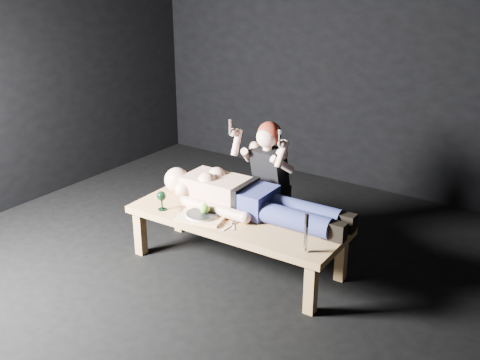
{
  "coord_description": "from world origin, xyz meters",
  "views": [
    {
      "loc": [
        2.41,
        -3.11,
        2.38
      ],
      "look_at": [
        0.06,
        0.3,
        0.75
      ],
      "focal_mm": 42.21,
      "sensor_mm": 36.0,
      "label": 1
    }
  ],
  "objects_px": {
    "kneeling_woman": "(274,180)",
    "goblet": "(162,201)",
    "carving_knife": "(306,233)",
    "table": "(237,242)",
    "lying_man": "(252,196)",
    "serving_tray": "(202,217)"
  },
  "relations": [
    {
      "from": "kneeling_woman",
      "to": "carving_knife",
      "type": "bearing_deg",
      "value": -42.37
    },
    {
      "from": "goblet",
      "to": "carving_knife",
      "type": "distance_m",
      "value": 1.31
    },
    {
      "from": "table",
      "to": "kneeling_woman",
      "type": "bearing_deg",
      "value": 88.51
    },
    {
      "from": "serving_tray",
      "to": "goblet",
      "type": "xyz_separation_m",
      "value": [
        -0.37,
        -0.06,
        0.07
      ]
    },
    {
      "from": "kneeling_woman",
      "to": "goblet",
      "type": "xyz_separation_m",
      "value": [
        -0.58,
        -0.82,
        -0.04
      ]
    },
    {
      "from": "lying_man",
      "to": "goblet",
      "type": "xyz_separation_m",
      "value": [
        -0.63,
        -0.39,
        -0.06
      ]
    },
    {
      "from": "serving_tray",
      "to": "kneeling_woman",
      "type": "bearing_deg",
      "value": 74.58
    },
    {
      "from": "lying_man",
      "to": "carving_knife",
      "type": "distance_m",
      "value": 0.76
    },
    {
      "from": "serving_tray",
      "to": "carving_knife",
      "type": "distance_m",
      "value": 0.95
    },
    {
      "from": "kneeling_woman",
      "to": "lying_man",
      "type": "bearing_deg",
      "value": -78.1
    },
    {
      "from": "kneeling_woman",
      "to": "table",
      "type": "bearing_deg",
      "value": -85.29
    },
    {
      "from": "table",
      "to": "lying_man",
      "type": "distance_m",
      "value": 0.4
    },
    {
      "from": "lying_man",
      "to": "kneeling_woman",
      "type": "bearing_deg",
      "value": 95.7
    },
    {
      "from": "kneeling_woman",
      "to": "carving_knife",
      "type": "height_order",
      "value": "kneeling_woman"
    },
    {
      "from": "table",
      "to": "serving_tray",
      "type": "relative_size",
      "value": 4.83
    },
    {
      "from": "lying_man",
      "to": "goblet",
      "type": "distance_m",
      "value": 0.74
    },
    {
      "from": "lying_man",
      "to": "table",
      "type": "bearing_deg",
      "value": -112.42
    },
    {
      "from": "serving_tray",
      "to": "goblet",
      "type": "height_order",
      "value": "goblet"
    },
    {
      "from": "kneeling_woman",
      "to": "serving_tray",
      "type": "distance_m",
      "value": 0.8
    },
    {
      "from": "table",
      "to": "serving_tray",
      "type": "bearing_deg",
      "value": -142.09
    },
    {
      "from": "lying_man",
      "to": "goblet",
      "type": "height_order",
      "value": "lying_man"
    },
    {
      "from": "lying_man",
      "to": "serving_tray",
      "type": "xyz_separation_m",
      "value": [
        -0.27,
        -0.32,
        -0.13
      ]
    }
  ]
}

